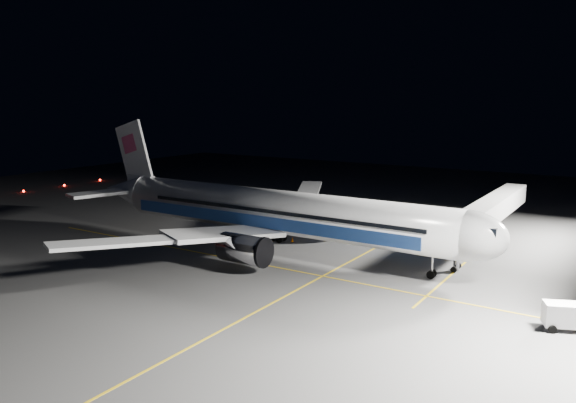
{
  "coord_description": "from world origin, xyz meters",
  "views": [
    {
      "loc": [
        39.32,
        -58.96,
        19.56
      ],
      "look_at": [
        -0.76,
        3.59,
        6.0
      ],
      "focal_mm": 35.0,
      "sensor_mm": 36.0,
      "label": 1
    }
  ],
  "objects_px": {
    "jet_bridge": "(488,212)",
    "baggage_tug": "(261,216)",
    "airliner": "(271,212)",
    "service_truck": "(571,316)",
    "safety_cone_a": "(273,239)",
    "safety_cone_c": "(276,236)",
    "safety_cone_b": "(292,240)"
  },
  "relations": [
    {
      "from": "baggage_tug",
      "to": "safety_cone_b",
      "type": "xyz_separation_m",
      "value": [
        11.46,
        -8.5,
        -0.51
      ]
    },
    {
      "from": "airliner",
      "to": "safety_cone_c",
      "type": "xyz_separation_m",
      "value": [
        -2.95,
        5.61,
        -4.82
      ]
    },
    {
      "from": "baggage_tug",
      "to": "safety_cone_a",
      "type": "relative_size",
      "value": 5.51
    },
    {
      "from": "airliner",
      "to": "jet_bridge",
      "type": "distance_m",
      "value": 29.31
    },
    {
      "from": "safety_cone_a",
      "to": "safety_cone_b",
      "type": "xyz_separation_m",
      "value": [
        2.52,
        1.17,
        0.06
      ]
    },
    {
      "from": "baggage_tug",
      "to": "safety_cone_c",
      "type": "bearing_deg",
      "value": -68.11
    },
    {
      "from": "service_truck",
      "to": "safety_cone_b",
      "type": "distance_m",
      "value": 38.51
    },
    {
      "from": "safety_cone_a",
      "to": "safety_cone_c",
      "type": "bearing_deg",
      "value": 105.74
    },
    {
      "from": "baggage_tug",
      "to": "safety_cone_c",
      "type": "distance_m",
      "value": 11.72
    },
    {
      "from": "airliner",
      "to": "safety_cone_a",
      "type": "xyz_separation_m",
      "value": [
        -2.5,
        4.0,
        -4.88
      ]
    },
    {
      "from": "jet_bridge",
      "to": "safety_cone_b",
      "type": "relative_size",
      "value": 50.18
    },
    {
      "from": "airliner",
      "to": "service_truck",
      "type": "relative_size",
      "value": 12.26
    },
    {
      "from": "airliner",
      "to": "jet_bridge",
      "type": "height_order",
      "value": "airliner"
    },
    {
      "from": "service_truck",
      "to": "safety_cone_c",
      "type": "relative_size",
      "value": 7.3
    },
    {
      "from": "safety_cone_a",
      "to": "safety_cone_b",
      "type": "bearing_deg",
      "value": 24.93
    },
    {
      "from": "safety_cone_a",
      "to": "airliner",
      "type": "bearing_deg",
      "value": -58.03
    },
    {
      "from": "safety_cone_a",
      "to": "jet_bridge",
      "type": "bearing_deg",
      "value": 28.78
    },
    {
      "from": "baggage_tug",
      "to": "safety_cone_a",
      "type": "distance_m",
      "value": 13.18
    },
    {
      "from": "service_truck",
      "to": "safety_cone_c",
      "type": "xyz_separation_m",
      "value": [
        -39.28,
        13.23,
        -0.94
      ]
    },
    {
      "from": "airliner",
      "to": "jet_bridge",
      "type": "relative_size",
      "value": 1.79
    },
    {
      "from": "safety_cone_c",
      "to": "service_truck",
      "type": "bearing_deg",
      "value": -18.62
    },
    {
      "from": "service_truck",
      "to": "safety_cone_c",
      "type": "distance_m",
      "value": 41.46
    },
    {
      "from": "baggage_tug",
      "to": "safety_cone_a",
      "type": "bearing_deg",
      "value": -71.82
    },
    {
      "from": "safety_cone_b",
      "to": "safety_cone_a",
      "type": "bearing_deg",
      "value": -155.07
    },
    {
      "from": "jet_bridge",
      "to": "service_truck",
      "type": "relative_size",
      "value": 6.86
    },
    {
      "from": "airliner",
      "to": "service_truck",
      "type": "xyz_separation_m",
      "value": [
        36.33,
        -7.62,
        -3.88
      ]
    },
    {
      "from": "safety_cone_a",
      "to": "safety_cone_b",
      "type": "distance_m",
      "value": 2.78
    },
    {
      "from": "service_truck",
      "to": "baggage_tug",
      "type": "relative_size",
      "value": 1.59
    },
    {
      "from": "service_truck",
      "to": "safety_cone_a",
      "type": "height_order",
      "value": "service_truck"
    },
    {
      "from": "jet_bridge",
      "to": "baggage_tug",
      "type": "bearing_deg",
      "value": -172.77
    },
    {
      "from": "baggage_tug",
      "to": "safety_cone_c",
      "type": "xyz_separation_m",
      "value": [
        8.48,
        -8.07,
        -0.51
      ]
    },
    {
      "from": "safety_cone_b",
      "to": "safety_cone_c",
      "type": "bearing_deg",
      "value": 171.74
    }
  ]
}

